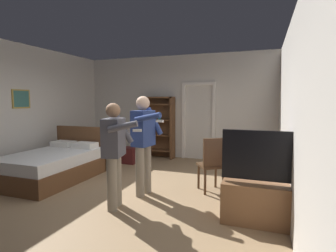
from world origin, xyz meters
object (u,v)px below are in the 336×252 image
(suitcase_dark, at_px, (126,155))
(wooden_chair, at_px, (212,162))
(bookshelf, at_px, (159,125))
(tv_flatscreen, at_px, (265,197))
(person_striped_shirt, at_px, (144,139))
(bed, at_px, (54,165))
(side_table, at_px, (245,170))
(person_blue_shirt, at_px, (114,149))
(laptop, at_px, (244,154))
(bottle_on_table, at_px, (255,152))

(suitcase_dark, bearing_deg, wooden_chair, -26.70)
(bookshelf, distance_m, tv_flatscreen, 4.48)
(bookshelf, xyz_separation_m, person_striped_shirt, (0.88, -2.92, 0.05))
(bed, height_order, side_table, bed)
(wooden_chair, relative_size, person_blue_shirt, 0.62)
(wooden_chair, bearing_deg, laptop, -10.76)
(laptop, height_order, person_striped_shirt, person_striped_shirt)
(wooden_chair, distance_m, person_blue_shirt, 1.78)
(bookshelf, bearing_deg, person_striped_shirt, -73.28)
(bed, bearing_deg, bottle_on_table, 2.55)
(bookshelf, xyz_separation_m, laptop, (2.51, -2.51, -0.19))
(bottle_on_table, height_order, person_blue_shirt, person_blue_shirt)
(side_table, bearing_deg, bed, -176.16)
(bed, bearing_deg, suitcase_dark, 68.93)
(bottle_on_table, bearing_deg, laptop, 167.88)
(bottle_on_table, bearing_deg, bookshelf, 136.53)
(bottle_on_table, distance_m, wooden_chair, 0.77)
(person_blue_shirt, distance_m, suitcase_dark, 3.05)
(suitcase_dark, bearing_deg, bottle_on_table, -23.03)
(side_table, relative_size, person_striped_shirt, 0.41)
(bed, relative_size, side_table, 2.89)
(side_table, xyz_separation_m, wooden_chair, (-0.57, 0.06, 0.07))
(bed, distance_m, person_blue_shirt, 2.25)
(tv_flatscreen, bearing_deg, side_table, 108.38)
(person_blue_shirt, bearing_deg, wooden_chair, 43.32)
(bed, height_order, person_striped_shirt, person_striped_shirt)
(side_table, relative_size, suitcase_dark, 1.13)
(bookshelf, height_order, laptop, bookshelf)
(bed, height_order, wooden_chair, bed)
(wooden_chair, bearing_deg, bottle_on_table, -11.09)
(laptop, bearing_deg, tv_flatscreen, -69.04)
(side_table, height_order, bottle_on_table, bottle_on_table)
(tv_flatscreen, distance_m, side_table, 1.00)
(person_striped_shirt, height_order, suitcase_dark, person_striped_shirt)
(tv_flatscreen, height_order, suitcase_dark, tv_flatscreen)
(person_blue_shirt, xyz_separation_m, suitcase_dark, (-1.29, 2.67, -0.71))
(bookshelf, distance_m, suitcase_dark, 1.32)
(tv_flatscreen, height_order, person_blue_shirt, person_blue_shirt)
(side_table, distance_m, person_blue_shirt, 2.20)
(suitcase_dark, bearing_deg, bed, -107.85)
(bottle_on_table, relative_size, person_striped_shirt, 0.15)
(suitcase_dark, bearing_deg, laptop, -23.74)
(bottle_on_table, bearing_deg, wooden_chair, 168.91)
(tv_flatscreen, bearing_deg, person_blue_shirt, -175.01)
(person_blue_shirt, bearing_deg, bed, 156.12)
(tv_flatscreen, height_order, laptop, tv_flatscreen)
(side_table, bearing_deg, bottle_on_table, -29.74)
(laptop, height_order, suitcase_dark, laptop)
(side_table, distance_m, laptop, 0.28)
(wooden_chair, height_order, suitcase_dark, wooden_chair)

